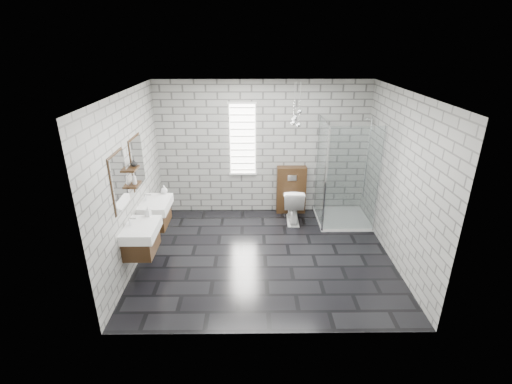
{
  "coord_description": "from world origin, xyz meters",
  "views": [
    {
      "loc": [
        -0.21,
        -5.39,
        3.43
      ],
      "look_at": [
        -0.15,
        0.35,
        1.02
      ],
      "focal_mm": 26.0,
      "sensor_mm": 36.0,
      "label": 1
    }
  ],
  "objects_px": {
    "shower_enclosure": "(340,200)",
    "vanity_left": "(139,231)",
    "cistern_panel": "(291,190)",
    "toilet": "(293,205)",
    "vanity_right": "(153,206)"
  },
  "relations": [
    {
      "from": "cistern_panel",
      "to": "vanity_right",
      "type": "bearing_deg",
      "value": -152.14
    },
    {
      "from": "toilet",
      "to": "vanity_left",
      "type": "bearing_deg",
      "value": 37.42
    },
    {
      "from": "shower_enclosure",
      "to": "vanity_left",
      "type": "bearing_deg",
      "value": -153.63
    },
    {
      "from": "cistern_panel",
      "to": "toilet",
      "type": "relative_size",
      "value": 1.39
    },
    {
      "from": "vanity_right",
      "to": "shower_enclosure",
      "type": "xyz_separation_m",
      "value": [
        3.41,
        0.81,
        -0.25
      ]
    },
    {
      "from": "cistern_panel",
      "to": "toilet",
      "type": "height_order",
      "value": "cistern_panel"
    },
    {
      "from": "vanity_left",
      "to": "cistern_panel",
      "type": "height_order",
      "value": "vanity_left"
    },
    {
      "from": "vanity_left",
      "to": "vanity_right",
      "type": "distance_m",
      "value": 0.88
    },
    {
      "from": "cistern_panel",
      "to": "shower_enclosure",
      "type": "xyz_separation_m",
      "value": [
        0.91,
        -0.52,
        0.0
      ]
    },
    {
      "from": "vanity_left",
      "to": "vanity_right",
      "type": "relative_size",
      "value": 1.0
    },
    {
      "from": "vanity_right",
      "to": "toilet",
      "type": "distance_m",
      "value": 2.69
    },
    {
      "from": "vanity_right",
      "to": "cistern_panel",
      "type": "distance_m",
      "value": 2.84
    },
    {
      "from": "shower_enclosure",
      "to": "toilet",
      "type": "height_order",
      "value": "shower_enclosure"
    },
    {
      "from": "vanity_left",
      "to": "shower_enclosure",
      "type": "distance_m",
      "value": 3.81
    },
    {
      "from": "vanity_right",
      "to": "toilet",
      "type": "height_order",
      "value": "vanity_right"
    }
  ]
}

